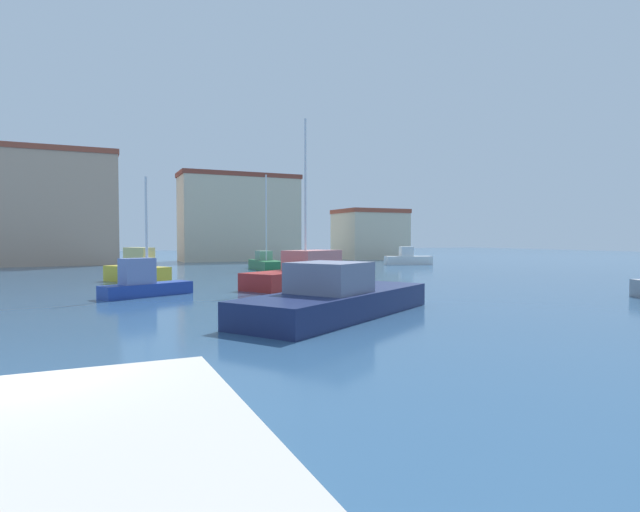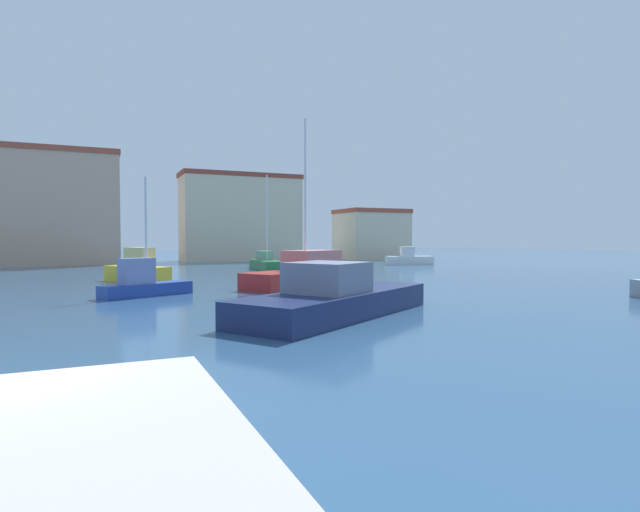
{
  "view_description": "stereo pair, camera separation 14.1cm",
  "coord_description": "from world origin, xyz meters",
  "views": [
    {
      "loc": [
        1.25,
        -7.38,
        2.6
      ],
      "look_at": [
        13.37,
        19.36,
        1.54
      ],
      "focal_mm": 28.39,
      "sensor_mm": 36.0,
      "label": 1
    },
    {
      "loc": [
        1.38,
        -7.43,
        2.6
      ],
      "look_at": [
        13.37,
        19.36,
        1.54
      ],
      "focal_mm": 28.39,
      "sensor_mm": 36.0,
      "label": 2
    }
  ],
  "objects": [
    {
      "name": "sailboat_blue_inner_mooring",
      "position": [
        3.35,
        16.12,
        0.62
      ],
      "size": [
        4.17,
        2.7,
        5.3
      ],
      "color": "#233D93",
      "rests_on": "water"
    },
    {
      "name": "sailboat_red_distant_north",
      "position": [
        11.91,
        17.79,
        0.73
      ],
      "size": [
        8.04,
        5.85,
        8.96
      ],
      "color": "#B22823",
      "rests_on": "water"
    },
    {
      "name": "sailboat_green_far_left",
      "position": [
        14.27,
        32.08,
        0.54
      ],
      "size": [
        1.91,
        5.27,
        7.72
      ],
      "color": "#28703D",
      "rests_on": "water"
    },
    {
      "name": "motorboat_white_distant_east",
      "position": [
        29.11,
        33.5,
        0.58
      ],
      "size": [
        4.69,
        2.57,
        1.75
      ],
      "color": "white",
      "rests_on": "water"
    },
    {
      "name": "motorboat_yellow_outer_mooring",
      "position": [
        3.69,
        23.92,
        0.71
      ],
      "size": [
        3.57,
        4.48,
        2.03
      ],
      "color": "gold",
      "rests_on": "water"
    },
    {
      "name": "warehouse_block",
      "position": [
        16.63,
        48.69,
        4.91
      ],
      "size": [
        13.39,
        5.13,
        9.79
      ],
      "color": "beige",
      "rests_on": "ground"
    },
    {
      "name": "water",
      "position": [
        15.0,
        20.0,
        0.0
      ],
      "size": [
        160.0,
        160.0,
        0.0
      ],
      "primitive_type": "plane",
      "color": "#2D5175",
      "rests_on": "ground"
    },
    {
      "name": "harbor_office",
      "position": [
        -1.67,
        48.55,
        5.48
      ],
      "size": [
        10.92,
        9.45,
        10.95
      ],
      "color": "tan",
      "rests_on": "ground"
    },
    {
      "name": "motorboat_navy_behind_lamppost",
      "position": [
        8.62,
        7.54,
        0.59
      ],
      "size": [
        8.61,
        6.78,
        1.81
      ],
      "color": "#19234C",
      "rests_on": "water"
    },
    {
      "name": "waterfront_apartments",
      "position": [
        32.53,
        46.77,
        3.04
      ],
      "size": [
        7.8,
        6.57,
        6.06
      ],
      "color": "beige",
      "rests_on": "ground"
    }
  ]
}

